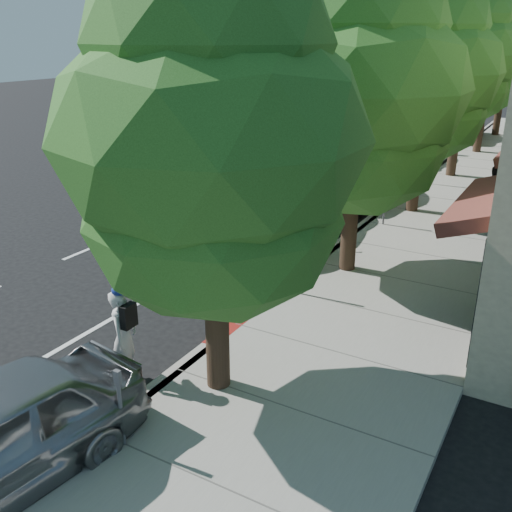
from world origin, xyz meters
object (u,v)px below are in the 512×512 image
Objects in this scene: street_tree_1 at (358,92)px; street_tree_3 at (465,58)px; street_tree_2 at (425,75)px; street_tree_4 at (490,52)px; white_pickup at (412,148)px; dark_suv_far at (465,125)px; cyclist at (124,337)px; bicycle at (237,247)px; silver_suv at (279,211)px; dark_sedan at (360,181)px; street_tree_0 at (212,144)px; street_tree_5 at (507,55)px; pedestrian at (492,195)px.

street_tree_3 is (0.00, 12.00, 0.37)m from street_tree_1.
street_tree_2 is 0.94× the size of street_tree_4.
street_tree_4 is at bearing 90.00° from street_tree_1.
white_pickup is 0.97× the size of dark_suv_far.
cyclist is 5.65m from bicycle.
street_tree_4 is (0.00, 12.00, 0.39)m from street_tree_2.
white_pickup is at bearing 80.79° from silver_suv.
street_tree_3 is at bearing 64.93° from dark_sedan.
bicycle is at bearing -95.25° from silver_suv.
dark_sedan reaches higher than white_pickup.
street_tree_2 is (0.00, 6.00, 0.05)m from street_tree_1.
street_tree_3 is 3.64× the size of bicycle.
silver_suv is 1.24× the size of white_pickup.
dark_suv_far is at bearing 92.88° from street_tree_0.
street_tree_1 is at bearing -75.49° from dark_sedan.
street_tree_5 is 30.81m from cyclist.
street_tree_5 is 1.50× the size of white_pickup.
pedestrian is (2.51, 5.82, -3.46)m from street_tree_1.
street_tree_5 is at bearing 90.00° from street_tree_1.
silver_suv is at bearing 15.02° from pedestrian.
street_tree_3 is 7.10m from dark_sedan.
street_tree_3 reaches higher than street_tree_0.
pedestrian is (4.81, -8.24, 0.34)m from white_pickup.
street_tree_2 is at bearing -28.37° from pedestrian.
silver_suv is (-2.78, 7.50, -3.43)m from street_tree_0.
dark_sedan is (-2.14, -11.37, -4.19)m from street_tree_4.
street_tree_5 is at bearing -106.31° from pedestrian.
dark_suv_far reaches higher than white_pickup.
cyclist is 0.34× the size of dark_suv_far.
street_tree_3 is 4.22× the size of pedestrian.
cyclist is at bearing -103.76° from street_tree_1.
cyclist is 0.95× the size of pedestrian.
street_tree_5 is 22.99m from silver_suv.
street_tree_1 is 1.60× the size of dark_sedan.
white_pickup is at bearing -19.09° from bicycle.
silver_suv reaches higher than bicycle.
silver_suv is (-2.78, -22.50, -3.81)m from street_tree_5.
street_tree_3 is 6.00m from street_tree_4.
street_tree_2 is 16.32m from dark_suv_far.
dark_sedan is (-2.14, 12.63, -3.52)m from street_tree_0.
bicycle is at bearing -94.21° from white_pickup.
street_tree_4 is 1.29× the size of silver_suv.
street_tree_1 is 0.97× the size of street_tree_3.
street_tree_3 is at bearing -92.06° from pedestrian.
street_tree_4 is at bearing 73.43° from silver_suv.
street_tree_1 is 3.52× the size of bicycle.
street_tree_1 is 6.00m from street_tree_2.
street_tree_0 is 1.37× the size of dark_suv_far.
street_tree_4 reaches higher than silver_suv.
street_tree_2 is at bearing 90.00° from street_tree_1.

